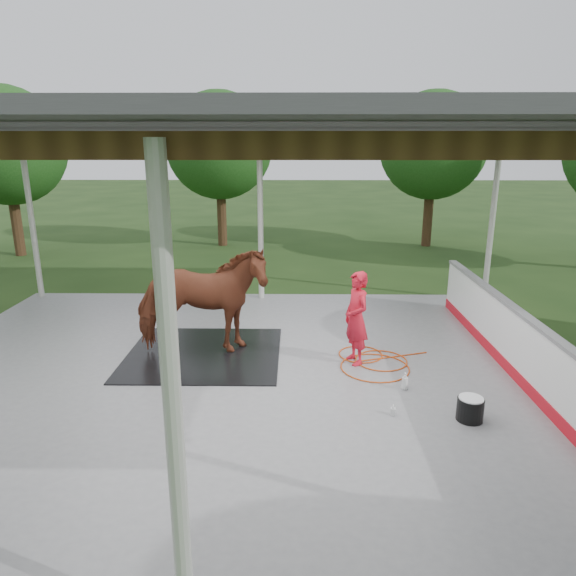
{
  "coord_description": "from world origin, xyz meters",
  "views": [
    {
      "loc": [
        0.86,
        -7.93,
        3.86
      ],
      "look_at": [
        0.73,
        1.12,
        1.31
      ],
      "focal_mm": 32.0,
      "sensor_mm": 36.0,
      "label": 1
    }
  ],
  "objects_px": {
    "dasher_board": "(521,349)",
    "wash_bucket": "(470,409)",
    "handler": "(356,318)",
    "horse": "(201,302)"
  },
  "relations": [
    {
      "from": "dasher_board",
      "to": "handler",
      "type": "distance_m",
      "value": 2.75
    },
    {
      "from": "handler",
      "to": "dasher_board",
      "type": "bearing_deg",
      "value": 55.76
    },
    {
      "from": "horse",
      "to": "wash_bucket",
      "type": "bearing_deg",
      "value": -125.91
    },
    {
      "from": "dasher_board",
      "to": "handler",
      "type": "relative_size",
      "value": 4.74
    },
    {
      "from": "horse",
      "to": "handler",
      "type": "height_order",
      "value": "horse"
    },
    {
      "from": "dasher_board",
      "to": "horse",
      "type": "bearing_deg",
      "value": 169.68
    },
    {
      "from": "horse",
      "to": "handler",
      "type": "bearing_deg",
      "value": -103.77
    },
    {
      "from": "dasher_board",
      "to": "wash_bucket",
      "type": "relative_size",
      "value": 21.2
    },
    {
      "from": "dasher_board",
      "to": "wash_bucket",
      "type": "bearing_deg",
      "value": -132.75
    },
    {
      "from": "dasher_board",
      "to": "horse",
      "type": "height_order",
      "value": "horse"
    }
  ]
}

